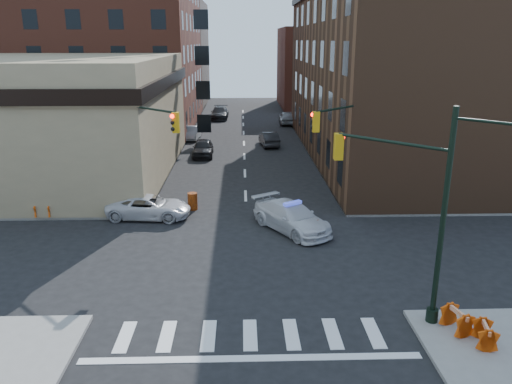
{
  "coord_description": "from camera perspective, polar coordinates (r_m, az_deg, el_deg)",
  "views": [
    {
      "loc": [
        -0.25,
        -22.52,
        10.23
      ],
      "look_at": [
        0.52,
        3.69,
        2.2
      ],
      "focal_mm": 35.0,
      "sensor_mm": 36.0,
      "label": 1
    }
  ],
  "objects": [
    {
      "name": "commercial_row_ne",
      "position": [
        47.04,
        15.04,
        12.53
      ],
      "size": [
        14.0,
        34.0,
        14.0
      ],
      "primitive_type": "cube",
      "color": "#533521",
      "rests_on": "ground"
    },
    {
      "name": "pickup",
      "position": [
        30.4,
        -12.13,
        -1.67
      ],
      "size": [
        5.11,
        2.71,
        1.37
      ],
      "primitive_type": "imported",
      "rotation": [
        0.0,
        0.0,
        1.48
      ],
      "color": "silver",
      "rests_on": "ground"
    },
    {
      "name": "parked_car_enear",
      "position": [
        50.18,
        1.49,
        6.09
      ],
      "size": [
        2.01,
        4.51,
        1.44
      ],
      "primitive_type": "imported",
      "rotation": [
        0.0,
        0.0,
        3.26
      ],
      "color": "black",
      "rests_on": "ground"
    },
    {
      "name": "barrel_road",
      "position": [
        27.22,
        6.55,
        -4.08
      ],
      "size": [
        0.62,
        0.62,
        0.96
      ],
      "primitive_type": "cylinder",
      "rotation": [
        0.0,
        0.0,
        0.17
      ],
      "color": "#E3520A",
      "rests_on": "ground"
    },
    {
      "name": "ground",
      "position": [
        24.74,
        -0.97,
        -7.4
      ],
      "size": [
        140.0,
        140.0,
        0.0
      ],
      "primitive_type": "plane",
      "color": "black",
      "rests_on": "ground"
    },
    {
      "name": "parked_car_efar",
      "position": [
        63.44,
        3.56,
        8.47
      ],
      "size": [
        2.02,
        4.88,
        1.65
      ],
      "primitive_type": "imported",
      "rotation": [
        0.0,
        0.0,
        3.13
      ],
      "color": "gray",
      "rests_on": "ground"
    },
    {
      "name": "parked_car_wfar",
      "position": [
        54.06,
        -7.29,
        6.71
      ],
      "size": [
        1.7,
        4.21,
        1.36
      ],
      "primitive_type": "imported",
      "rotation": [
        0.0,
        0.0,
        -0.06
      ],
      "color": "gray",
      "rests_on": "ground"
    },
    {
      "name": "pedestrian_b",
      "position": [
        34.46,
        -18.5,
        0.86
      ],
      "size": [
        1.22,
        1.13,
        2.02
      ],
      "primitive_type": "imported",
      "rotation": [
        0.0,
        0.0,
        0.49
      ],
      "color": "black",
      "rests_on": "sidewalk_nw"
    },
    {
      "name": "barricade_nw_a",
      "position": [
        32.73,
        -13.54,
        -0.66
      ],
      "size": [
        1.1,
        0.58,
        0.81
      ],
      "primitive_type": null,
      "rotation": [
        0.0,
        0.0,
        0.03
      ],
      "color": "#D35F09",
      "rests_on": "sidewalk_nw"
    },
    {
      "name": "apartment_block",
      "position": [
        65.16,
        -18.89,
        17.72
      ],
      "size": [
        25.0,
        25.0,
        24.0
      ],
      "primitive_type": "cube",
      "color": "brown",
      "rests_on": "ground"
    },
    {
      "name": "police_car",
      "position": [
        27.82,
        4.09,
        -2.89
      ],
      "size": [
        4.73,
        5.67,
        1.55
      ],
      "primitive_type": "imported",
      "rotation": [
        0.0,
        0.0,
        0.58
      ],
      "color": "silver",
      "rests_on": "ground"
    },
    {
      "name": "barricade_nw_b",
      "position": [
        32.07,
        -23.11,
        -1.96
      ],
      "size": [
        1.07,
        0.55,
        0.8
      ],
      "primitive_type": null,
      "rotation": [
        0.0,
        0.0,
        0.02
      ],
      "color": "#CE4C09",
      "rests_on": "sidewalk_nw"
    },
    {
      "name": "barricade_se_b",
      "position": [
        19.82,
        21.96,
        -13.47
      ],
      "size": [
        0.85,
        1.26,
        0.86
      ],
      "primitive_type": null,
      "rotation": [
        0.0,
        0.0,
        1.83
      ],
      "color": "orange",
      "rests_on": "sidewalk_se"
    },
    {
      "name": "parked_car_wdeep",
      "position": [
        67.87,
        -4.18,
        9.0
      ],
      "size": [
        2.41,
        5.59,
        1.6
      ],
      "primitive_type": "imported",
      "rotation": [
        0.0,
        0.0,
        -0.03
      ],
      "color": "black",
      "rests_on": "ground"
    },
    {
      "name": "bank_building",
      "position": [
        42.85,
        -24.93,
        7.78
      ],
      "size": [
        22.0,
        22.0,
        9.0
      ],
      "primitive_type": "cube",
      "color": "#958461",
      "rests_on": "ground"
    },
    {
      "name": "signal_pole_nw",
      "position": [
        29.02,
        -12.83,
        4.88
      ],
      "size": [
        3.58,
        3.67,
        8.0
      ],
      "rotation": [
        0.0,
        0.0,
        -0.79
      ],
      "color": "black",
      "rests_on": "sidewalk_nw"
    },
    {
      "name": "tree_ne_far",
      "position": [
        57.45,
        6.17,
        10.19
      ],
      "size": [
        3.0,
        3.0,
        4.85
      ],
      "color": "black",
      "rests_on": "sidewalk_ne"
    },
    {
      "name": "pedestrian_a",
      "position": [
        32.38,
        -17.9,
        -0.51
      ],
      "size": [
        0.64,
        0.5,
        1.57
      ],
      "primitive_type": "imported",
      "rotation": [
        0.0,
        0.0,
        -0.23
      ],
      "color": "black",
      "rests_on": "sidewalk_nw"
    },
    {
      "name": "signal_pole_ne",
      "position": [
        29.13,
        10.44,
        5.07
      ],
      "size": [
        3.67,
        3.58,
        8.0
      ],
      "rotation": [
        0.0,
        0.0,
        -2.36
      ],
      "color": "black",
      "rests_on": "sidewalk_ne"
    },
    {
      "name": "parked_car_wnear",
      "position": [
        45.97,
        -6.08,
        5.05
      ],
      "size": [
        1.91,
        4.53,
        1.53
      ],
      "primitive_type": "imported",
      "rotation": [
        0.0,
        0.0,
        0.02
      ],
      "color": "black",
      "rests_on": "ground"
    },
    {
      "name": "sidewalk_ne",
      "position": [
        60.82,
        20.94,
        6.3
      ],
      "size": [
        34.0,
        54.5,
        0.15
      ],
      "primitive_type": "cube",
      "color": "gray",
      "rests_on": "ground"
    },
    {
      "name": "barricade_se_a",
      "position": [
        19.42,
        24.68,
        -14.6
      ],
      "size": [
        0.74,
        1.16,
        0.8
      ],
      "primitive_type": null,
      "rotation": [
        0.0,
        0.0,
        1.37
      ],
      "color": "#EC350B",
      "rests_on": "sidewalk_se"
    },
    {
      "name": "filler_ne",
      "position": [
        81.88,
        8.58,
        13.88
      ],
      "size": [
        16.0,
        16.0,
        12.0
      ],
      "primitive_type": "cube",
      "color": "brown",
      "rests_on": "ground"
    },
    {
      "name": "pedestrian_c",
      "position": [
        33.11,
        -21.76,
        -0.31
      ],
      "size": [
        1.1,
        1.02,
        1.81
      ],
      "primitive_type": "imported",
      "rotation": [
        0.0,
        0.0,
        0.69
      ],
      "color": "#1E252D",
      "rests_on": "sidewalk_nw"
    },
    {
      "name": "signal_pole_se",
      "position": [
        18.98,
        17.75,
        -1.03
      ],
      "size": [
        5.4,
        5.27,
        8.0
      ],
      "rotation": [
        0.0,
        0.0,
        2.36
      ],
      "color": "black",
      "rests_on": "sidewalk_se"
    },
    {
      "name": "filler_nw",
      "position": [
        86.01,
        -12.69,
        15.14
      ],
      "size": [
        20.0,
        18.0,
        16.0
      ],
      "primitive_type": "cube",
      "color": "brown",
      "rests_on": "ground"
    },
    {
      "name": "tree_ne_near",
      "position": [
        49.6,
        7.4,
        9.07
      ],
      "size": [
        3.0,
        3.0,
        4.85
      ],
      "color": "black",
      "rests_on": "sidewalk_ne"
    },
    {
      "name": "sidewalk_nw",
      "position": [
        60.63,
        -23.84,
        5.94
      ],
      "size": [
        34.0,
        54.5,
        0.15
      ],
      "primitive_type": "cube",
      "color": "gray",
      "rests_on": "ground"
    },
    {
      "name": "barrel_bank",
      "position": [
        31.47,
        -7.26,
        -1.06
      ],
      "size": [
        0.75,
        0.75,
        1.08
      ],
      "primitive_type": "cylinder",
      "rotation": [
        0.0,
        0.0,
        -0.29
      ],
      "color": "#F25B0B",
      "rests_on": "ground"
    }
  ]
}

